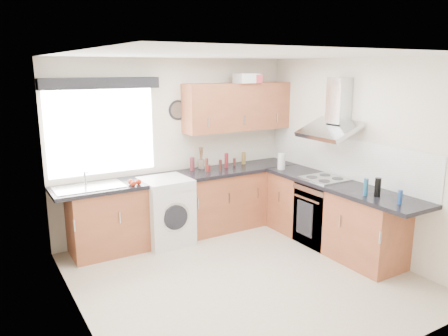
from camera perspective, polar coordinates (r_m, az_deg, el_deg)
ground_plane at (r=5.23m, az=2.50°, el=-13.99°), size 3.60×3.60×0.00m
ceiling at (r=4.66m, az=2.81°, el=14.54°), size 3.60×3.60×0.02m
wall_back at (r=6.34m, az=-6.36°, el=2.72°), size 3.60×0.02×2.50m
wall_front at (r=3.50m, az=19.20°, el=-6.50°), size 3.60×0.02×2.50m
wall_left at (r=4.12m, az=-18.80°, el=-3.56°), size 0.02×3.60×2.50m
wall_right at (r=5.96m, az=17.25°, el=1.55°), size 0.02×3.60×2.50m
window at (r=5.93m, az=-15.67°, el=4.54°), size 1.40×0.02×1.10m
window_blind at (r=5.79m, az=-15.82°, el=10.61°), size 1.50×0.18×0.14m
splashback at (r=6.16m, az=15.09°, el=1.39°), size 0.01×3.00×0.54m
base_cab_back at (r=6.25m, az=-5.89°, el=-5.19°), size 3.00×0.58×0.86m
base_cab_corner at (r=7.03m, az=6.05°, el=-3.12°), size 0.60×0.60×0.86m
base_cab_right at (r=6.06m, az=13.83°, el=-6.08°), size 0.58×2.10×0.86m
worktop_back at (r=6.15m, az=-5.11°, el=-1.05°), size 3.60×0.62×0.05m
worktop_right at (r=5.82m, az=15.03°, el=-2.26°), size 0.62×2.42×0.05m
sink at (r=5.71m, az=-17.23°, el=-2.04°), size 0.84×0.46×0.10m
oven at (r=6.16m, az=12.78°, el=-5.77°), size 0.56×0.58×0.85m
hob_plate at (r=6.02m, az=13.01°, el=-1.34°), size 0.52×0.52×0.01m
extractor_hood at (r=5.94m, az=14.13°, el=6.79°), size 0.52×0.78×0.66m
upper_cabinets at (r=6.57m, az=1.80°, el=7.99°), size 1.70×0.35×0.70m
washing_machine at (r=6.05m, az=-7.56°, el=-5.59°), size 0.64×0.62×0.91m
wall_clock at (r=6.27m, az=-5.99°, el=7.52°), size 0.28×0.04×0.28m
casserole at (r=6.50m, az=2.93°, el=11.63°), size 0.34×0.25×0.14m
storage_box at (r=6.55m, az=3.63°, el=11.56°), size 0.31×0.28×0.12m
utensil_pot at (r=6.47m, az=-2.98°, el=0.51°), size 0.11×0.11×0.13m
kitchen_roll at (r=6.45m, az=7.50°, el=0.86°), size 0.13×0.13×0.24m
tomato_cluster at (r=5.66m, az=-11.64°, el=-1.88°), size 0.18×0.18×0.07m
jar_0 at (r=6.28m, az=-2.07°, el=-0.03°), size 0.06×0.06×0.09m
jar_1 at (r=6.51m, az=0.31°, el=1.00°), size 0.06×0.06×0.22m
jar_2 at (r=6.66m, az=1.37°, el=0.81°), size 0.04×0.04×0.11m
jar_3 at (r=6.30m, az=-0.47°, el=0.34°), size 0.05×0.05×0.16m
jar_4 at (r=6.27m, az=-2.29°, el=0.40°), size 0.05×0.05×0.19m
jar_5 at (r=6.76m, az=2.59°, el=1.28°), size 0.06×0.06×0.18m
jar_6 at (r=6.35m, az=-4.18°, el=0.52°), size 0.07×0.07×0.19m
bottle_0 at (r=5.36m, az=19.44°, el=-2.38°), size 0.07×0.07×0.22m
bottle_1 at (r=5.15m, az=22.01°, el=-3.56°), size 0.05×0.05×0.16m
bottle_2 at (r=5.35m, az=18.03°, el=-2.39°), size 0.05×0.05×0.20m
bottle_3 at (r=5.54m, az=19.37°, el=-2.21°), size 0.06×0.06×0.16m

